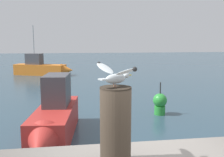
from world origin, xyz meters
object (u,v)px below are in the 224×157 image
(seagull, at_px, (116,75))
(boat_red, at_px, (54,119))
(boat_orange, at_px, (43,68))
(mooring_post, at_px, (116,126))
(channel_buoy, at_px, (160,103))

(seagull, bearing_deg, boat_red, 101.76)
(seagull, distance_m, boat_orange, 20.49)
(boat_red, bearing_deg, mooring_post, -78.28)
(boat_red, bearing_deg, boat_orange, 97.80)
(seagull, xyz_separation_m, channel_buoy, (2.97, 7.20, -2.16))
(boat_red, height_order, channel_buoy, boat_red)
(seagull, relative_size, boat_red, 0.15)
(boat_red, bearing_deg, seagull, -78.24)
(seagull, bearing_deg, boat_orange, 98.82)
(boat_red, xyz_separation_m, channel_buoy, (4.04, 2.06, -0.15))
(mooring_post, height_order, seagull, seagull)
(seagull, xyz_separation_m, boat_orange, (-3.12, 20.15, -2.02))
(boat_red, bearing_deg, channel_buoy, 27.04)
(mooring_post, xyz_separation_m, seagull, (0.00, 0.00, 0.53))
(boat_orange, bearing_deg, mooring_post, -81.19)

